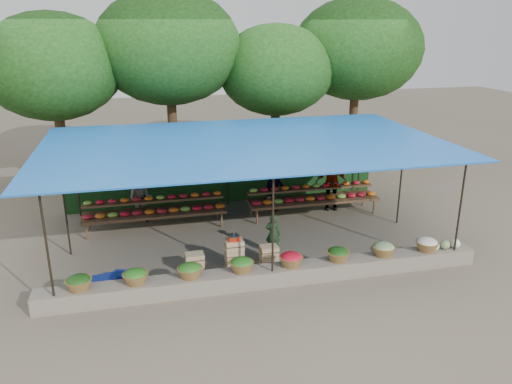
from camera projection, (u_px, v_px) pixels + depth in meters
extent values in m
plane|color=#645C49|center=(246.00, 237.00, 14.42)|extent=(60.00, 60.00, 0.00)
cube|color=slate|center=(271.00, 276.00, 11.82)|extent=(10.60, 0.55, 0.40)
cylinder|color=black|center=(48.00, 253.00, 10.24)|extent=(0.05, 0.05, 2.80)
cylinder|color=black|center=(273.00, 231.00, 11.30)|extent=(0.05, 0.05, 2.80)
cylinder|color=black|center=(459.00, 214.00, 12.36)|extent=(0.05, 0.05, 2.80)
cylinder|color=black|center=(65.00, 205.00, 12.91)|extent=(0.05, 0.05, 2.80)
cylinder|color=black|center=(401.00, 180.00, 15.03)|extent=(0.05, 0.05, 2.80)
cylinder|color=black|center=(76.00, 174.00, 15.58)|extent=(0.05, 0.05, 2.80)
cylinder|color=black|center=(227.00, 165.00, 16.64)|extent=(0.05, 0.05, 2.80)
cylinder|color=black|center=(360.00, 156.00, 17.70)|extent=(0.05, 0.05, 2.80)
cube|color=blue|center=(245.00, 143.00, 13.52)|extent=(10.80, 6.60, 0.04)
cube|color=blue|center=(263.00, 169.00, 11.74)|extent=(10.80, 2.19, 0.26)
cube|color=blue|center=(231.00, 134.00, 15.42)|extent=(10.80, 2.19, 0.26)
cylinder|color=#96969B|center=(235.00, 158.00, 15.06)|extent=(9.60, 0.01, 0.01)
ellipsoid|color=#FFFB28|center=(80.00, 177.00, 14.16)|extent=(0.23, 0.17, 0.30)
ellipsoid|color=#FFFB28|center=(99.00, 176.00, 14.27)|extent=(0.23, 0.17, 0.30)
ellipsoid|color=#FFFB28|center=(117.00, 174.00, 14.38)|extent=(0.23, 0.17, 0.30)
ellipsoid|color=#FFFB28|center=(134.00, 173.00, 14.49)|extent=(0.23, 0.17, 0.30)
ellipsoid|color=#FFFB28|center=(152.00, 172.00, 14.60)|extent=(0.23, 0.17, 0.30)
ellipsoid|color=#FFFB28|center=(169.00, 171.00, 14.71)|extent=(0.23, 0.17, 0.30)
ellipsoid|color=#FFFB28|center=(186.00, 170.00, 14.82)|extent=(0.23, 0.17, 0.30)
ellipsoid|color=#FFFB28|center=(203.00, 169.00, 14.93)|extent=(0.23, 0.17, 0.30)
ellipsoid|color=#FFFB28|center=(219.00, 168.00, 15.04)|extent=(0.23, 0.17, 0.30)
ellipsoid|color=#FFFB28|center=(236.00, 167.00, 15.15)|extent=(0.23, 0.17, 0.30)
ellipsoid|color=#FFFB28|center=(252.00, 166.00, 15.26)|extent=(0.23, 0.17, 0.30)
ellipsoid|color=#FFFB28|center=(267.00, 165.00, 15.37)|extent=(0.23, 0.17, 0.30)
ellipsoid|color=#FFFB28|center=(283.00, 164.00, 15.48)|extent=(0.23, 0.17, 0.30)
ellipsoid|color=#FFFB28|center=(298.00, 163.00, 15.59)|extent=(0.23, 0.17, 0.30)
ellipsoid|color=#FFFB28|center=(313.00, 162.00, 15.70)|extent=(0.23, 0.17, 0.30)
ellipsoid|color=#FFFB28|center=(328.00, 161.00, 15.81)|extent=(0.23, 0.17, 0.30)
ellipsoid|color=#FFFB28|center=(343.00, 160.00, 15.92)|extent=(0.23, 0.17, 0.30)
ellipsoid|color=#FFFB28|center=(357.00, 159.00, 16.03)|extent=(0.23, 0.17, 0.30)
ellipsoid|color=#FFFB28|center=(372.00, 158.00, 16.14)|extent=(0.23, 0.17, 0.30)
ellipsoid|color=#1D4D14|center=(78.00, 281.00, 10.74)|extent=(0.52, 0.52, 0.23)
ellipsoid|color=#2C731E|center=(135.00, 274.00, 11.01)|extent=(0.52, 0.52, 0.23)
ellipsoid|color=#2C731E|center=(190.00, 268.00, 11.27)|extent=(0.52, 0.52, 0.23)
ellipsoid|color=#2C731E|center=(242.00, 263.00, 11.54)|extent=(0.52, 0.52, 0.23)
ellipsoid|color=red|center=(291.00, 257.00, 11.80)|extent=(0.52, 0.52, 0.23)
ellipsoid|color=#1D4D14|center=(339.00, 252.00, 12.06)|extent=(0.52, 0.52, 0.23)
ellipsoid|color=#84A668|center=(384.00, 247.00, 12.33)|extent=(0.52, 0.52, 0.23)
ellipsoid|color=silver|center=(427.00, 243.00, 12.59)|extent=(0.52, 0.52, 0.23)
cube|color=#184016|center=(226.00, 167.00, 16.92)|extent=(10.60, 0.06, 2.50)
cylinder|color=#3D2616|center=(62.00, 137.00, 17.91)|extent=(0.36, 0.36, 3.97)
ellipsoid|color=black|center=(52.00, 66.00, 17.11)|extent=(4.77, 4.77, 3.69)
cylinder|color=#3D2616|center=(173.00, 123.00, 19.08)|extent=(0.36, 0.36, 4.48)
ellipsoid|color=black|center=(168.00, 47.00, 18.18)|extent=(5.39, 5.39, 4.17)
cylinder|color=#3D2616|center=(275.00, 130.00, 19.81)|extent=(0.36, 0.36, 3.71)
ellipsoid|color=black|center=(276.00, 70.00, 19.06)|extent=(4.47, 4.47, 3.45)
cylinder|color=#3D2616|center=(353.00, 116.00, 20.85)|extent=(0.36, 0.36, 4.35)
ellipsoid|color=black|center=(357.00, 49.00, 19.97)|extent=(5.24, 5.24, 4.05)
cube|color=#503A20|center=(155.00, 213.00, 14.91)|extent=(4.20, 0.95, 0.08)
cube|color=#503A20|center=(154.00, 201.00, 15.09)|extent=(4.20, 0.35, 0.06)
cylinder|color=#503A20|center=(86.00, 232.00, 14.19)|extent=(0.06, 0.06, 0.50)
cylinder|color=#503A20|center=(222.00, 220.00, 15.05)|extent=(0.06, 0.06, 0.50)
cylinder|color=#503A20|center=(89.00, 221.00, 14.92)|extent=(0.06, 0.06, 0.50)
cylinder|color=#503A20|center=(217.00, 210.00, 15.78)|extent=(0.06, 0.06, 0.50)
ellipsoid|color=#B31926|center=(88.00, 217.00, 14.32)|extent=(0.31, 0.26, 0.13)
ellipsoid|color=#7BB437|center=(88.00, 203.00, 14.64)|extent=(0.26, 0.22, 0.12)
ellipsoid|color=orange|center=(100.00, 216.00, 14.39)|extent=(0.31, 0.26, 0.13)
ellipsoid|color=red|center=(100.00, 202.00, 14.72)|extent=(0.26, 0.22, 0.12)
ellipsoid|color=#7BB437|center=(113.00, 215.00, 14.47)|extent=(0.31, 0.26, 0.13)
ellipsoid|color=#B31926|center=(113.00, 201.00, 14.80)|extent=(0.26, 0.22, 0.12)
ellipsoid|color=red|center=(125.00, 214.00, 14.55)|extent=(0.31, 0.26, 0.13)
ellipsoid|color=orange|center=(125.00, 200.00, 14.87)|extent=(0.26, 0.22, 0.12)
ellipsoid|color=#B31926|center=(138.00, 213.00, 14.62)|extent=(0.31, 0.26, 0.13)
ellipsoid|color=#B31926|center=(137.00, 199.00, 14.95)|extent=(0.26, 0.22, 0.12)
ellipsoid|color=orange|center=(150.00, 212.00, 14.70)|extent=(0.31, 0.26, 0.13)
ellipsoid|color=orange|center=(149.00, 198.00, 15.03)|extent=(0.26, 0.22, 0.12)
ellipsoid|color=#B31926|center=(162.00, 211.00, 14.78)|extent=(0.31, 0.26, 0.13)
ellipsoid|color=#7BB437|center=(160.00, 197.00, 15.11)|extent=(0.26, 0.22, 0.12)
ellipsoid|color=orange|center=(174.00, 210.00, 14.86)|extent=(0.31, 0.26, 0.13)
ellipsoid|color=red|center=(172.00, 196.00, 15.18)|extent=(0.26, 0.22, 0.12)
ellipsoid|color=#7BB437|center=(185.00, 209.00, 14.93)|extent=(0.31, 0.26, 0.13)
ellipsoid|color=#B31926|center=(183.00, 196.00, 15.26)|extent=(0.26, 0.22, 0.12)
ellipsoid|color=red|center=(197.00, 208.00, 15.01)|extent=(0.31, 0.26, 0.13)
ellipsoid|color=orange|center=(195.00, 195.00, 15.34)|extent=(0.26, 0.22, 0.12)
ellipsoid|color=#B31926|center=(209.00, 207.00, 15.09)|extent=(0.31, 0.26, 0.13)
ellipsoid|color=#B31926|center=(206.00, 194.00, 15.42)|extent=(0.26, 0.22, 0.12)
ellipsoid|color=orange|center=(220.00, 206.00, 15.17)|extent=(0.31, 0.26, 0.13)
ellipsoid|color=orange|center=(217.00, 193.00, 15.49)|extent=(0.26, 0.22, 0.12)
cube|color=#503A20|center=(313.00, 200.00, 16.01)|extent=(4.20, 0.95, 0.08)
cube|color=#503A20|center=(310.00, 189.00, 16.20)|extent=(4.20, 0.35, 0.06)
cylinder|color=#503A20|center=(257.00, 217.00, 15.29)|extent=(0.06, 0.06, 0.50)
cylinder|color=#503A20|center=(374.00, 206.00, 16.15)|extent=(0.06, 0.06, 0.50)
cylinder|color=#503A20|center=(251.00, 208.00, 16.03)|extent=(0.06, 0.06, 0.50)
cylinder|color=#503A20|center=(363.00, 198.00, 16.89)|extent=(0.06, 0.06, 0.50)
ellipsoid|color=#B31926|center=(257.00, 203.00, 15.42)|extent=(0.31, 0.26, 0.13)
ellipsoid|color=#7BB437|center=(253.00, 190.00, 15.75)|extent=(0.26, 0.22, 0.12)
ellipsoid|color=orange|center=(268.00, 202.00, 15.50)|extent=(0.31, 0.26, 0.13)
ellipsoid|color=red|center=(264.00, 189.00, 15.82)|extent=(0.26, 0.22, 0.12)
ellipsoid|color=#7BB437|center=(278.00, 201.00, 15.57)|extent=(0.31, 0.26, 0.13)
ellipsoid|color=#B31926|center=(275.00, 189.00, 15.90)|extent=(0.26, 0.22, 0.12)
ellipsoid|color=red|center=(289.00, 200.00, 15.65)|extent=(0.31, 0.26, 0.13)
ellipsoid|color=orange|center=(285.00, 188.00, 15.98)|extent=(0.26, 0.22, 0.12)
ellipsoid|color=#B31926|center=(300.00, 199.00, 15.73)|extent=(0.31, 0.26, 0.13)
ellipsoid|color=#B31926|center=(296.00, 187.00, 16.06)|extent=(0.26, 0.22, 0.12)
ellipsoid|color=orange|center=(310.00, 199.00, 15.81)|extent=(0.31, 0.26, 0.13)
ellipsoid|color=orange|center=(306.00, 186.00, 16.13)|extent=(0.26, 0.22, 0.12)
ellipsoid|color=#B31926|center=(321.00, 198.00, 15.88)|extent=(0.31, 0.26, 0.13)
ellipsoid|color=#7BB437|center=(316.00, 185.00, 16.21)|extent=(0.26, 0.22, 0.12)
ellipsoid|color=orange|center=(331.00, 197.00, 15.96)|extent=(0.31, 0.26, 0.13)
ellipsoid|color=red|center=(326.00, 185.00, 16.29)|extent=(0.26, 0.22, 0.12)
ellipsoid|color=#7BB437|center=(341.00, 196.00, 16.04)|extent=(0.31, 0.26, 0.13)
ellipsoid|color=#B31926|center=(336.00, 184.00, 16.36)|extent=(0.26, 0.22, 0.12)
ellipsoid|color=red|center=(351.00, 195.00, 16.11)|extent=(0.31, 0.26, 0.13)
ellipsoid|color=orange|center=(346.00, 183.00, 16.44)|extent=(0.26, 0.22, 0.12)
ellipsoid|color=#B31926|center=(361.00, 194.00, 16.19)|extent=(0.31, 0.26, 0.13)
ellipsoid|color=#B31926|center=(356.00, 182.00, 16.52)|extent=(0.26, 0.22, 0.12)
ellipsoid|color=orange|center=(371.00, 194.00, 16.27)|extent=(0.31, 0.26, 0.13)
ellipsoid|color=orange|center=(366.00, 182.00, 16.60)|extent=(0.26, 0.22, 0.12)
cube|color=tan|center=(195.00, 268.00, 12.36)|extent=(0.45, 0.35, 0.25)
cube|color=tan|center=(195.00, 258.00, 12.28)|extent=(0.45, 0.35, 0.25)
cube|color=tan|center=(235.00, 263.00, 12.58)|extent=(0.45, 0.35, 0.25)
cube|color=tan|center=(234.00, 254.00, 12.50)|extent=(0.45, 0.35, 0.25)
cube|color=tan|center=(234.00, 245.00, 12.42)|extent=(0.45, 0.35, 0.25)
cube|color=tan|center=(269.00, 260.00, 12.78)|extent=(0.45, 0.35, 0.25)
cube|color=tan|center=(269.00, 251.00, 12.70)|extent=(0.45, 0.35, 0.25)
cube|color=red|center=(234.00, 238.00, 12.36)|extent=(0.27, 0.23, 0.11)
cylinder|color=#96969B|center=(234.00, 236.00, 12.34)|extent=(0.29, 0.29, 0.03)
cylinder|color=#96969B|center=(234.00, 232.00, 12.31)|extent=(0.03, 0.03, 0.20)
imported|color=#18361C|center=(273.00, 234.00, 13.29)|extent=(0.47, 0.40, 1.10)
imported|color=slate|center=(141.00, 199.00, 15.31)|extent=(0.89, 0.79, 1.51)
imported|color=slate|center=(276.00, 186.00, 16.22)|extent=(1.22, 1.20, 1.68)
imported|color=slate|center=(331.00, 183.00, 16.36)|extent=(1.12, 0.64, 1.79)
cube|color=navy|center=(124.00, 279.00, 11.77)|extent=(0.60, 0.50, 0.31)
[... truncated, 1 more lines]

